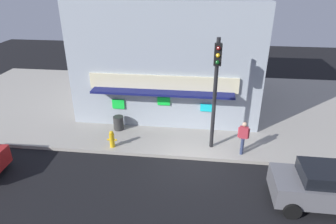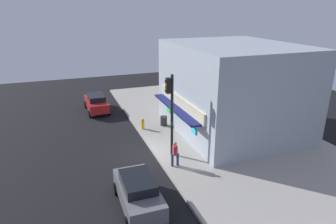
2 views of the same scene
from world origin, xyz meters
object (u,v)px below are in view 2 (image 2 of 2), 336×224
pedestrian (175,153)px  fire_hydrant (143,124)px  traffic_light (171,105)px  trash_can (164,121)px  parked_car_red (96,103)px  parked_car_grey (138,192)px

pedestrian → fire_hydrant: bearing=-177.6°
traffic_light → fire_hydrant: (-4.89, -0.51, -3.02)m
fire_hydrant → pedestrian: pedestrian is taller
traffic_light → fire_hydrant: bearing=-174.0°
trash_can → pedestrian: size_ratio=0.47×
traffic_light → parked_car_red: size_ratio=1.26×
trash_can → parked_car_grey: bearing=-26.4°
fire_hydrant → trash_can: 1.84m
traffic_light → pedestrian: 2.96m
pedestrian → parked_car_red: size_ratio=0.38×
fire_hydrant → parked_car_red: size_ratio=0.21×
traffic_light → pedestrian: (1.46, -0.25, -2.56)m
fire_hydrant → pedestrian: bearing=2.4°
fire_hydrant → parked_car_grey: size_ratio=0.22×
trash_can → parked_car_red: bearing=-142.3°
parked_car_grey → trash_can: bearing=153.6°
trash_can → parked_car_red: parked_car_red is taller
parked_car_red → pedestrian: bearing=13.8°
fire_hydrant → parked_car_red: 6.80m
pedestrian → parked_car_red: 12.90m
fire_hydrant → trash_can: fire_hydrant is taller
trash_can → pedestrian: 6.72m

